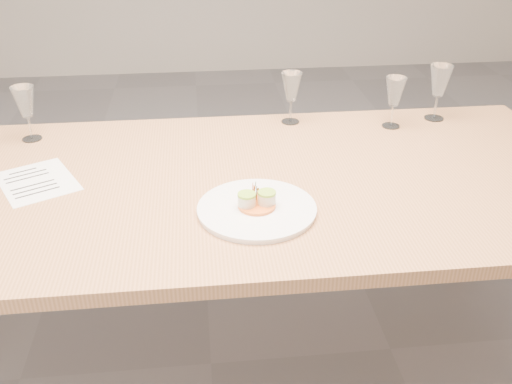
{
  "coord_description": "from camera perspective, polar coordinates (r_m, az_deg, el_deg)",
  "views": [
    {
      "loc": [
        -0.0,
        -1.5,
        1.54
      ],
      "look_at": [
        0.14,
        -0.18,
        0.8
      ],
      "focal_mm": 40.0,
      "sensor_mm": 36.0,
      "label": 1
    }
  ],
  "objects": [
    {
      "name": "wine_glass_2",
      "position": [
        2.07,
        13.71,
        9.63
      ],
      "size": [
        0.07,
        0.07,
        0.18
      ],
      "color": "white",
      "rests_on": "dining_table"
    },
    {
      "name": "dining_table",
      "position": [
        1.73,
        -5.4,
        -0.78
      ],
      "size": [
        2.4,
        1.0,
        0.75
      ],
      "color": "tan",
      "rests_on": "ground"
    },
    {
      "name": "recipe_sheet",
      "position": [
        1.8,
        -21.06,
        0.99
      ],
      "size": [
        0.29,
        0.31,
        0.0
      ],
      "rotation": [
        0.0,
        0.0,
        0.48
      ],
      "color": "white",
      "rests_on": "dining_table"
    },
    {
      "name": "dinner_plate",
      "position": [
        1.52,
        0.1,
        -1.61
      ],
      "size": [
        0.32,
        0.32,
        0.08
      ],
      "rotation": [
        0.0,
        0.0,
        0.21
      ],
      "color": "white",
      "rests_on": "dining_table"
    },
    {
      "name": "wine_glass_0",
      "position": [
        2.05,
        -22.12,
        8.25
      ],
      "size": [
        0.08,
        0.08,
        0.19
      ],
      "color": "white",
      "rests_on": "dining_table"
    },
    {
      "name": "ground",
      "position": [
        2.15,
        -4.53,
        -16.73
      ],
      "size": [
        7.0,
        7.0,
        0.0
      ],
      "primitive_type": "plane",
      "color": "slate",
      "rests_on": "ground"
    },
    {
      "name": "wine_glass_1",
      "position": [
        2.06,
        3.56,
        10.35
      ],
      "size": [
        0.07,
        0.07,
        0.19
      ],
      "color": "white",
      "rests_on": "dining_table"
    },
    {
      "name": "wine_glass_3",
      "position": [
        2.18,
        17.9,
        10.44
      ],
      "size": [
        0.08,
        0.08,
        0.2
      ],
      "color": "white",
      "rests_on": "dining_table"
    }
  ]
}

